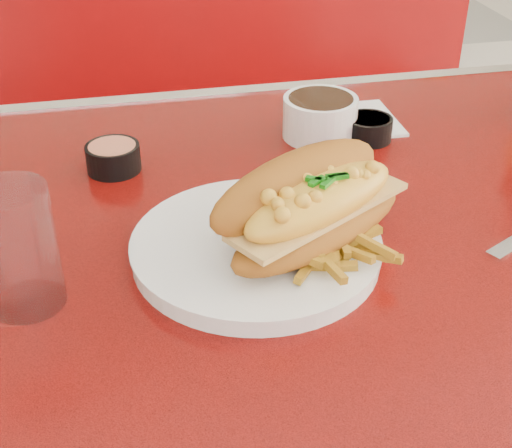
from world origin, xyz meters
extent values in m
cube|color=red|center=(0.00, 0.00, 0.75)|extent=(1.20, 0.80, 0.04)
cube|color=white|center=(0.00, 0.40, 0.75)|extent=(1.22, 0.03, 0.04)
cylinder|color=white|center=(0.00, 0.00, 0.37)|extent=(0.09, 0.09, 0.72)
cube|color=maroon|center=(0.00, 0.78, 0.23)|extent=(1.20, 0.50, 0.45)
cube|color=maroon|center=(0.00, 1.00, 0.68)|extent=(1.20, 0.08, 0.45)
cylinder|color=white|center=(-0.16, -0.06, 0.78)|extent=(0.32, 0.32, 0.02)
cylinder|color=white|center=(-0.16, -0.06, 0.79)|extent=(0.33, 0.33, 0.00)
ellipsoid|color=#AB621B|center=(-0.10, -0.07, 0.81)|extent=(0.24, 0.18, 0.05)
cube|color=#E4B966|center=(-0.10, -0.07, 0.83)|extent=(0.21, 0.16, 0.01)
ellipsoid|color=yellow|center=(-0.10, -0.07, 0.84)|extent=(0.20, 0.16, 0.05)
ellipsoid|color=#AB621B|center=(-0.11, -0.05, 0.85)|extent=(0.24, 0.19, 0.09)
cube|color=silver|center=(-0.10, -0.07, 0.79)|extent=(0.02, 0.13, 0.00)
cube|color=silver|center=(-0.10, 0.00, 0.79)|extent=(0.02, 0.03, 0.00)
cylinder|color=white|center=(-0.01, 0.21, 0.80)|extent=(0.11, 0.11, 0.06)
cylinder|color=black|center=(-0.01, 0.21, 0.82)|extent=(0.10, 0.10, 0.01)
cylinder|color=black|center=(-0.29, 0.17, 0.79)|extent=(0.08, 0.08, 0.03)
cylinder|color=#D26E4C|center=(-0.29, 0.17, 0.80)|extent=(0.07, 0.07, 0.01)
cylinder|color=black|center=(0.05, 0.19, 0.79)|extent=(0.07, 0.07, 0.03)
cylinder|color=#D26E4C|center=(0.05, 0.19, 0.80)|extent=(0.06, 0.06, 0.01)
cylinder|color=#C4E4FC|center=(-0.39, -0.08, 0.83)|extent=(0.08, 0.08, 0.12)
cube|color=white|center=(0.05, 0.25, 0.77)|extent=(0.13, 0.13, 0.00)
camera|label=1|loc=(-0.29, -0.66, 1.20)|focal=50.00mm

